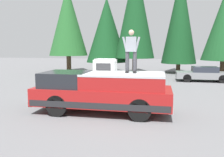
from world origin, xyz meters
TOP-DOWN VIEW (x-y plane):
  - ground_plane at (0.00, 0.00)m, footprint 90.00×90.00m
  - pickup_truck at (-0.13, 0.64)m, footprint 2.01×5.54m
  - compressor_unit at (-0.18, 0.51)m, footprint 0.65×0.84m
  - person_on_truck_bed at (-0.01, -0.50)m, footprint 0.29×0.72m
  - parked_car_grey at (10.12, -5.00)m, footprint 1.64×4.10m
  - conifer_center_left at (16.02, -3.50)m, footprint 3.53×3.53m
  - conifer_center_right at (14.42, 0.86)m, footprint 3.87×3.87m
  - conifer_right at (15.47, 3.97)m, footprint 4.33×4.33m
  - conifer_far_right at (14.75, 8.02)m, footprint 4.06×4.06m

SIDE VIEW (x-z plane):
  - ground_plane at x=0.00m, z-range 0.00..0.00m
  - parked_car_grey at x=10.12m, z-range 0.00..1.16m
  - pickup_truck at x=-0.13m, z-range 0.05..1.70m
  - compressor_unit at x=-0.18m, z-range 1.65..2.21m
  - person_on_truck_bed at x=-0.01m, z-range 1.71..3.40m
  - conifer_right at x=15.47m, z-range 0.53..8.38m
  - conifer_far_right at x=14.75m, z-range 0.88..9.99m
  - conifer_center_left at x=16.02m, z-range 0.50..10.86m
  - conifer_center_right at x=14.42m, z-range 0.79..11.75m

